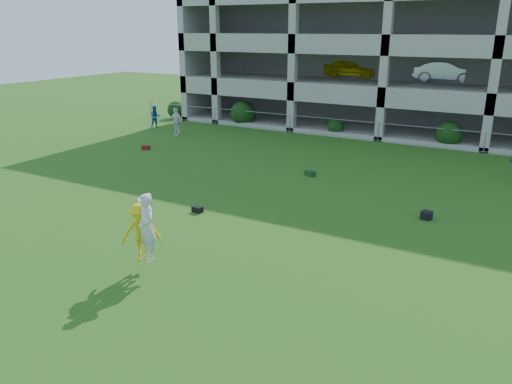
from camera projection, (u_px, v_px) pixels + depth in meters
The scene contains 11 objects.
ground at pixel (196, 262), 14.94m from camera, with size 100.00×100.00×0.00m, color #235114.
bystander_a at pixel (155, 117), 34.69m from camera, with size 0.74×0.58×1.53m, color #215A98.
bystander_b at pixel (176, 121), 32.24m from camera, with size 1.06×0.44×1.81m, color white.
bag_black_b at pixel (198, 209), 18.93m from camera, with size 0.40×0.25×0.22m, color black.
crate_d at pixel (426, 215), 18.22m from camera, with size 0.35×0.35×0.30m, color black.
bag_red_f at pixel (146, 147), 28.68m from camera, with size 0.45×0.28×0.24m, color #5D1E10.
bag_green_g at pixel (310, 173), 23.57m from camera, with size 0.50×0.30×0.25m, color #163814.
frisbee_contest at pixel (143, 231), 13.92m from camera, with size 1.41×1.19×2.09m.
parking_garage at pixel (418, 37), 36.00m from camera, with size 30.00×14.00×12.00m.
fence at pixel (378, 132), 30.49m from camera, with size 36.06×0.06×1.20m.
shrub_row at pixel (462, 122), 28.66m from camera, with size 34.38×2.52×3.50m.
Camera 1 is at (8.18, -10.93, 6.67)m, focal length 35.00 mm.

